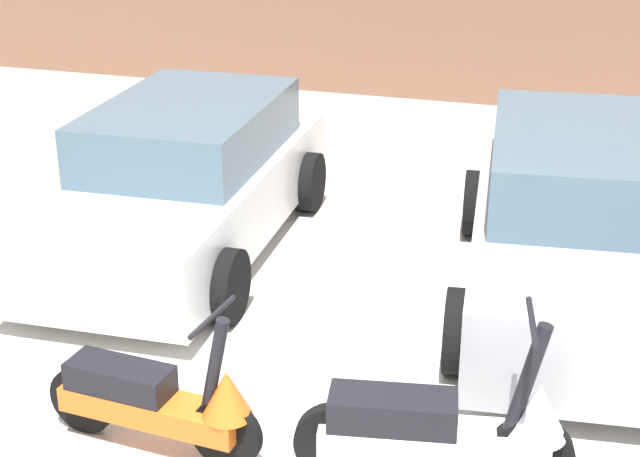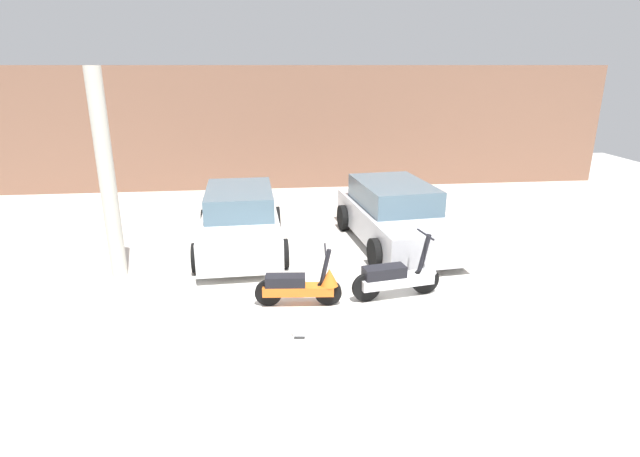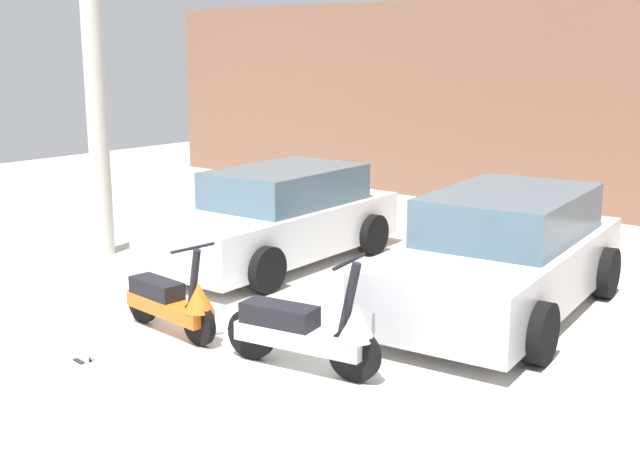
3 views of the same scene
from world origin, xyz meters
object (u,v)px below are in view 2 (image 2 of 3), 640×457
(car_rear_center, at_px, (395,215))
(placard_near_left_scooter, at_px, (299,330))
(scooter_front_left, at_px, (302,285))
(scooter_front_right, at_px, (400,275))
(support_column_side, at_px, (107,177))
(car_rear_left, at_px, (240,221))

(car_rear_center, height_order, placard_near_left_scooter, car_rear_center)
(scooter_front_left, distance_m, scooter_front_right, 1.71)
(car_rear_center, relative_size, support_column_side, 1.08)
(scooter_front_left, xyz_separation_m, support_column_side, (-3.37, 1.63, 1.55))
(scooter_front_left, distance_m, car_rear_center, 3.65)
(placard_near_left_scooter, bearing_deg, car_rear_left, 104.32)
(scooter_front_right, bearing_deg, scooter_front_left, 174.97)
(placard_near_left_scooter, relative_size, support_column_side, 0.07)
(placard_near_left_scooter, bearing_deg, car_rear_center, 58.09)
(car_rear_left, distance_m, car_rear_center, 3.41)
(car_rear_center, bearing_deg, scooter_front_right, -18.30)
(car_rear_left, xyz_separation_m, car_rear_center, (3.41, -0.06, 0.03))
(car_rear_left, xyz_separation_m, placard_near_left_scooter, (1.00, -3.92, -0.50))
(car_rear_left, height_order, support_column_side, support_column_side)
(scooter_front_right, distance_m, car_rear_left, 3.94)
(car_rear_left, bearing_deg, scooter_front_right, 43.59)
(car_rear_center, bearing_deg, scooter_front_left, -44.93)
(scooter_front_left, height_order, placard_near_left_scooter, scooter_front_left)
(support_column_side, bearing_deg, placard_near_left_scooter, -39.26)
(car_rear_left, height_order, car_rear_center, car_rear_center)
(scooter_front_right, height_order, car_rear_center, car_rear_center)
(scooter_front_left, height_order, car_rear_center, car_rear_center)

